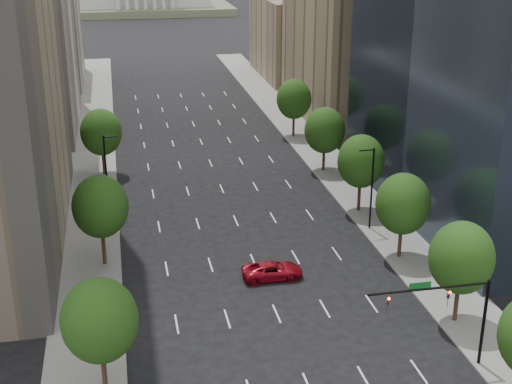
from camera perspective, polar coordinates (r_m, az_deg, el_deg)
sidewalk_left at (r=77.12m, az=-13.06°, el=-3.08°), size 6.00×200.00×0.15m
sidewalk_right at (r=81.76m, az=9.15°, el=-1.37°), size 6.00×200.00×0.15m
midrise_cream_left at (r=115.16m, az=-18.29°, el=13.34°), size 14.00×30.00×35.00m
filler_left at (r=148.82m, az=-16.60°, el=11.72°), size 14.00×26.00×18.00m
parking_tan_right at (r=117.69m, az=7.25°, el=13.11°), size 14.00×30.00×30.00m
filler_right at (r=150.04m, az=3.12°, el=12.22°), size 14.00×26.00×16.00m
tree_right_1 at (r=58.94m, az=16.05°, el=-5.06°), size 5.20×5.20×8.75m
tree_right_2 at (r=68.88m, az=11.63°, el=-0.93°), size 5.20×5.20×8.61m
tree_right_3 at (r=79.25m, az=8.37°, el=2.43°), size 5.20×5.20×8.89m
tree_right_4 at (r=92.07m, az=5.49°, el=4.91°), size 5.20×5.20×8.46m
tree_right_5 at (r=106.89m, az=3.05°, el=7.40°), size 5.20×5.20×8.75m
tree_left_0 at (r=49.50m, az=-12.36°, el=-9.98°), size 5.20×5.20×8.75m
tree_left_1 at (r=67.42m, az=-12.30°, el=-1.15°), size 5.20×5.20×8.97m
tree_left_2 at (r=92.15m, az=-12.24°, el=4.68°), size 5.20×5.20×8.68m
streetlight_rn at (r=74.99m, az=9.17°, el=0.45°), size 1.70×0.20×9.00m
streetlight_ln at (r=79.98m, az=-11.81°, el=1.59°), size 1.70×0.20×9.00m
traffic_signal at (r=53.02m, az=15.51°, el=-8.78°), size 9.12×0.40×7.38m
foothills at (r=615.63m, az=-7.14°, el=14.45°), size 720.00×413.00×263.00m
car_red_far at (r=65.63m, az=1.32°, el=-6.26°), size 5.58×2.60×1.55m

